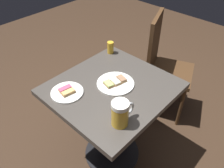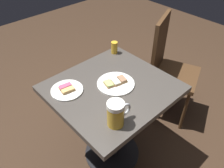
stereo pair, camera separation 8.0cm
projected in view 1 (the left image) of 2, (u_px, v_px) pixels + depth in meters
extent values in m
plane|color=#382619|center=(112.00, 152.00, 1.87)|extent=(6.00, 6.00, 0.00)
cylinder|color=black|center=(112.00, 152.00, 1.87)|extent=(0.44, 0.44, 0.01)
cylinder|color=black|center=(112.00, 124.00, 1.64)|extent=(0.09, 0.09, 0.68)
cube|color=#423D38|center=(112.00, 89.00, 1.42)|extent=(0.69, 0.74, 0.04)
cylinder|color=white|center=(115.00, 83.00, 1.43)|extent=(0.24, 0.24, 0.01)
cube|color=#9E7547|center=(109.00, 84.00, 1.40)|extent=(0.08, 0.06, 0.01)
cube|color=#ADC66B|center=(109.00, 83.00, 1.40)|extent=(0.07, 0.06, 0.01)
cube|color=#9E7547|center=(115.00, 82.00, 1.42)|extent=(0.08, 0.06, 0.01)
cube|color=white|center=(115.00, 81.00, 1.42)|extent=(0.07, 0.06, 0.01)
cube|color=#9E7547|center=(121.00, 79.00, 1.44)|extent=(0.08, 0.06, 0.01)
cube|color=#997051|center=(121.00, 78.00, 1.44)|extent=(0.07, 0.06, 0.01)
cylinder|color=white|center=(67.00, 92.00, 1.36)|extent=(0.20, 0.20, 0.01)
cube|color=#9E7547|center=(65.00, 89.00, 1.37)|extent=(0.05, 0.08, 0.01)
cube|color=#BC4C70|center=(65.00, 88.00, 1.36)|extent=(0.05, 0.08, 0.01)
cube|color=#9E7547|center=(69.00, 93.00, 1.34)|extent=(0.05, 0.08, 0.01)
cube|color=#E5B266|center=(68.00, 92.00, 1.34)|extent=(0.05, 0.08, 0.01)
cylinder|color=gold|center=(120.00, 115.00, 1.14)|extent=(0.09, 0.09, 0.12)
cylinder|color=white|center=(120.00, 105.00, 1.10)|extent=(0.09, 0.09, 0.02)
torus|color=silver|center=(128.00, 109.00, 1.17)|extent=(0.02, 0.08, 0.08)
cylinder|color=gold|center=(110.00, 48.00, 1.69)|extent=(0.05, 0.05, 0.09)
cylinder|color=#472D19|center=(181.00, 108.00, 1.97)|extent=(0.03, 0.03, 0.43)
cylinder|color=#472D19|center=(185.00, 86.00, 2.20)|extent=(0.03, 0.03, 0.43)
cylinder|color=#472D19|center=(145.00, 99.00, 2.06)|extent=(0.03, 0.03, 0.43)
cylinder|color=#472D19|center=(153.00, 79.00, 2.29)|extent=(0.03, 0.03, 0.43)
cube|color=#472D19|center=(170.00, 72.00, 1.98)|extent=(0.49, 0.49, 0.04)
cube|color=#472D19|center=(154.00, 43.00, 1.86)|extent=(0.16, 0.33, 0.48)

